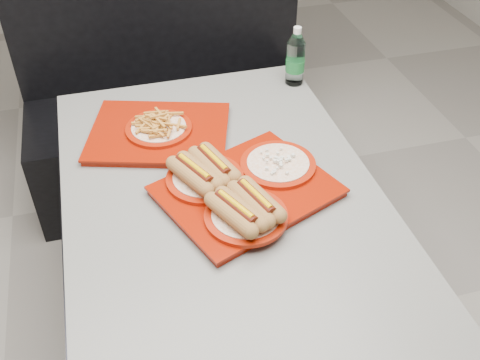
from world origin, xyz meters
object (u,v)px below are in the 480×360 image
object	(u,v)px
water_bottle	(295,59)
diner_table	(226,240)
tray_far	(159,130)
tray_near	(240,187)
booth_bench	(170,104)

from	to	relation	value
water_bottle	diner_table	bearing A→B (deg)	-125.59
diner_table	tray_far	distance (m)	0.43
tray_near	tray_far	size ratio (longest dim) A/B	1.08
diner_table	tray_near	world-z (taller)	tray_near
diner_table	booth_bench	distance (m)	1.11
diner_table	booth_bench	world-z (taller)	booth_bench
booth_bench	water_bottle	xyz separation A→B (m)	(0.41, -0.53, 0.44)
diner_table	tray_near	distance (m)	0.21
booth_bench	tray_far	bearing A→B (deg)	-100.09
booth_bench	tray_far	world-z (taller)	booth_bench
diner_table	booth_bench	bearing A→B (deg)	90.00
tray_near	water_bottle	xyz separation A→B (m)	(0.36, 0.57, 0.06)
diner_table	water_bottle	xyz separation A→B (m)	(0.41, 0.57, 0.26)
diner_table	tray_near	size ratio (longest dim) A/B	2.52
diner_table	water_bottle	distance (m)	0.75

